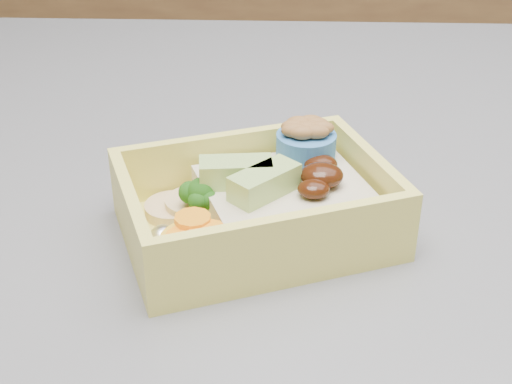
{
  "coord_description": "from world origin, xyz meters",
  "views": [
    {
      "loc": [
        0.12,
        -0.49,
        1.16
      ],
      "look_at": [
        0.1,
        -0.13,
        0.95
      ],
      "focal_mm": 50.0,
      "sensor_mm": 36.0,
      "label": 1
    }
  ],
  "objects": [
    {
      "name": "bento_box",
      "position": [
        0.11,
        -0.12,
        0.94
      ],
      "size": [
        0.19,
        0.16,
        0.06
      ],
      "rotation": [
        0.0,
        0.0,
        0.37
      ],
      "color": "#EBE061",
      "rests_on": "island"
    }
  ]
}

